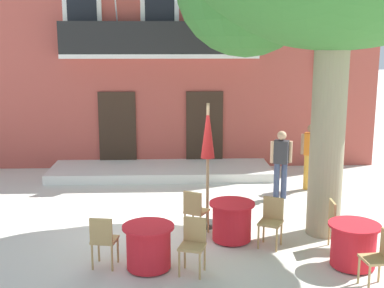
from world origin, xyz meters
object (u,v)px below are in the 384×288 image
cafe_table_front (149,247)px  pedestrian_near_entrance (281,161)px  cafe_chair_middle_1 (380,255)px  pedestrian_mid_plaza (311,153)px  cafe_chair_near_tree_1 (272,219)px  cafe_chair_front_1 (103,238)px  cafe_chair_middle_0 (337,221)px  cafe_table_near_tree (232,221)px  cafe_chair_front_0 (193,241)px  cafe_umbrella (208,147)px  cafe_table_middle (353,245)px  cafe_chair_near_tree_0 (195,209)px

cafe_table_front → pedestrian_near_entrance: (3.01, 3.75, 0.55)m
cafe_chair_middle_1 → pedestrian_mid_plaza: bearing=86.1°
cafe_chair_near_tree_1 → cafe_chair_front_1: (-2.98, -0.83, 0.00)m
cafe_chair_middle_0 → cafe_table_front: cafe_chair_middle_0 is taller
cafe_table_near_tree → cafe_chair_near_tree_1: bearing=-20.7°
cafe_chair_front_0 → cafe_table_near_tree: bearing=58.7°
cafe_chair_near_tree_1 → pedestrian_near_entrance: pedestrian_near_entrance is taller
cafe_table_near_tree → pedestrian_mid_plaza: 4.15m
cafe_table_front → cafe_table_near_tree: bearing=37.0°
cafe_chair_near_tree_1 → cafe_umbrella: 1.91m
cafe_table_middle → cafe_chair_front_0: (-2.69, -0.08, 0.14)m
cafe_umbrella → pedestrian_mid_plaza: (2.82, 2.54, -0.70)m
cafe_chair_middle_0 → pedestrian_mid_plaza: (0.54, 3.80, 0.44)m
cafe_umbrella → pedestrian_near_entrance: bearing=43.6°
cafe_chair_near_tree_1 → cafe_table_middle: (1.20, -0.95, -0.14)m
cafe_chair_front_0 → cafe_umbrella: 2.41m
cafe_chair_near_tree_1 → cafe_table_middle: size_ratio=1.05×
cafe_table_near_tree → pedestrian_near_entrance: pedestrian_near_entrance is taller
cafe_chair_near_tree_1 → cafe_chair_front_0: size_ratio=1.00×
cafe_chair_middle_0 → cafe_chair_near_tree_1: bearing=170.3°
cafe_chair_middle_1 → pedestrian_near_entrance: bearing=97.0°
cafe_table_near_tree → cafe_chair_near_tree_0: 0.77m
cafe_chair_front_1 → cafe_chair_near_tree_1: bearing=15.5°
cafe_table_middle → cafe_umbrella: size_ratio=0.34×
cafe_chair_near_tree_0 → pedestrian_mid_plaza: size_ratio=0.53×
cafe_table_near_tree → cafe_chair_near_tree_0: (-0.69, 0.31, 0.14)m
cafe_chair_near_tree_0 → cafe_chair_middle_0: (2.56, -0.77, 0.00)m
cafe_table_middle → cafe_chair_middle_0: 0.77m
cafe_table_middle → cafe_chair_front_1: size_ratio=0.95×
cafe_table_near_tree → cafe_chair_front_1: size_ratio=0.95×
cafe_chair_near_tree_0 → cafe_chair_front_1: 2.12m
cafe_chair_front_1 → cafe_umbrella: bearing=45.2°
cafe_table_front → cafe_umbrella: bearing=60.0°
pedestrian_mid_plaza → cafe_chair_middle_0: bearing=-98.0°
cafe_chair_near_tree_0 → cafe_chair_middle_0: 2.68m
cafe_table_near_tree → cafe_chair_middle_0: size_ratio=0.95×
cafe_umbrella → pedestrian_mid_plaza: bearing=42.0°
cafe_chair_middle_0 → cafe_chair_middle_1: size_ratio=1.00×
cafe_chair_near_tree_1 → pedestrian_near_entrance: 3.00m
cafe_table_near_tree → cafe_chair_middle_1: (2.05, -1.96, 0.14)m
cafe_chair_middle_1 → cafe_umbrella: bearing=131.8°
cafe_chair_near_tree_0 → pedestrian_near_entrance: (2.17, 2.29, 0.41)m
cafe_chair_middle_0 → cafe_chair_middle_1: same height
cafe_table_near_tree → pedestrian_mid_plaza: bearing=54.1°
cafe_table_middle → pedestrian_mid_plaza: 4.61m
cafe_chair_front_1 → cafe_umbrella: (1.87, 1.89, 1.14)m
cafe_chair_near_tree_1 → cafe_table_middle: bearing=-38.5°
cafe_chair_middle_1 → cafe_chair_near_tree_1: bearing=128.4°
cafe_chair_near_tree_0 → cafe_table_front: bearing=-120.0°
cafe_chair_near_tree_1 → pedestrian_mid_plaza: pedestrian_mid_plaza is taller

